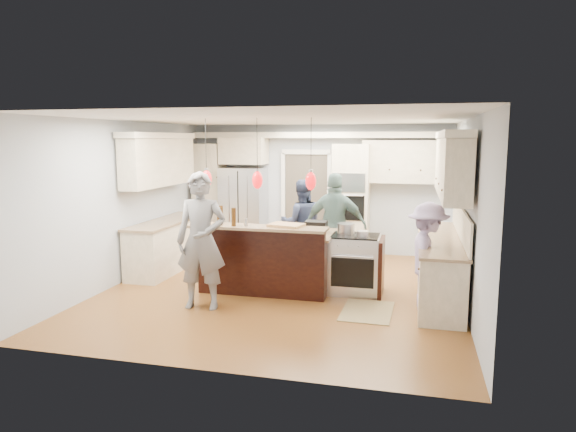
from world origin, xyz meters
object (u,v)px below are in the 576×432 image
kitchen_island (269,258)px  person_far_left (302,223)px  island_range (357,264)px  person_bar_end (201,241)px  refrigerator (244,210)px

kitchen_island → person_far_left: (0.20, 1.53, 0.34)m
island_range → person_bar_end: (-2.06, -1.25, 0.52)m
island_range → person_far_left: size_ratio=0.56×
refrigerator → person_bar_end: (0.65, -3.75, 0.07)m
refrigerator → island_range: 3.71m
refrigerator → person_far_left: bearing=-34.6°
person_far_left → island_range: bearing=113.0°
island_range → person_bar_end: person_bar_end is taller
refrigerator → kitchen_island: (1.31, -2.57, -0.41)m
kitchen_island → person_bar_end: person_bar_end is taller
person_bar_end → person_far_left: (0.86, 2.71, -0.15)m
person_bar_end → kitchen_island: bearing=53.1°
person_far_left → kitchen_island: bearing=65.9°
kitchen_island → island_range: kitchen_island is taller
island_range → person_far_left: 1.92m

